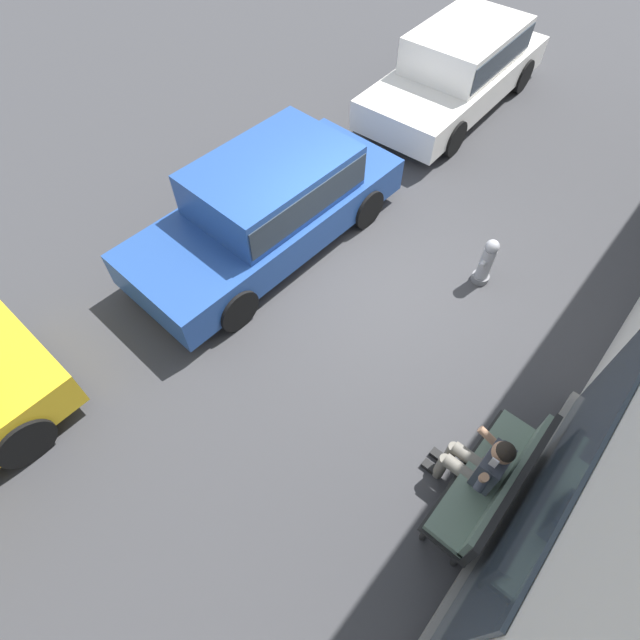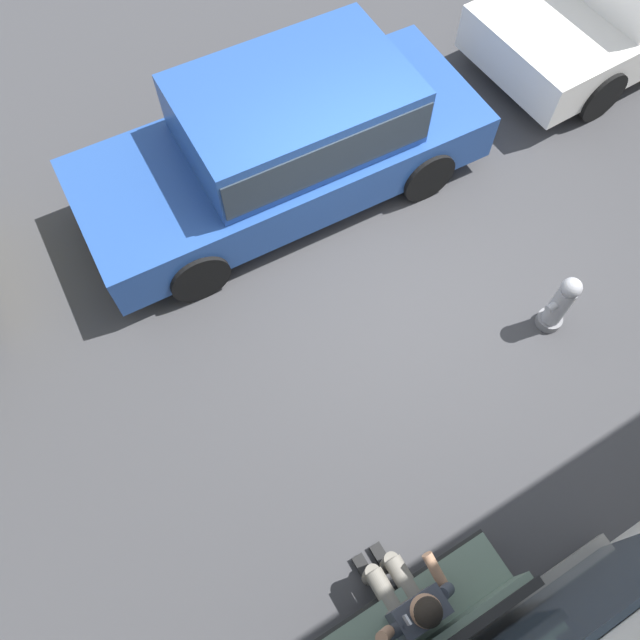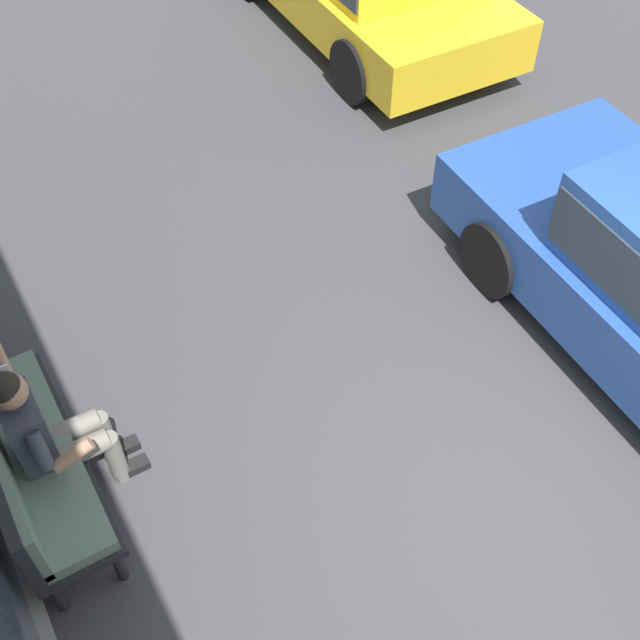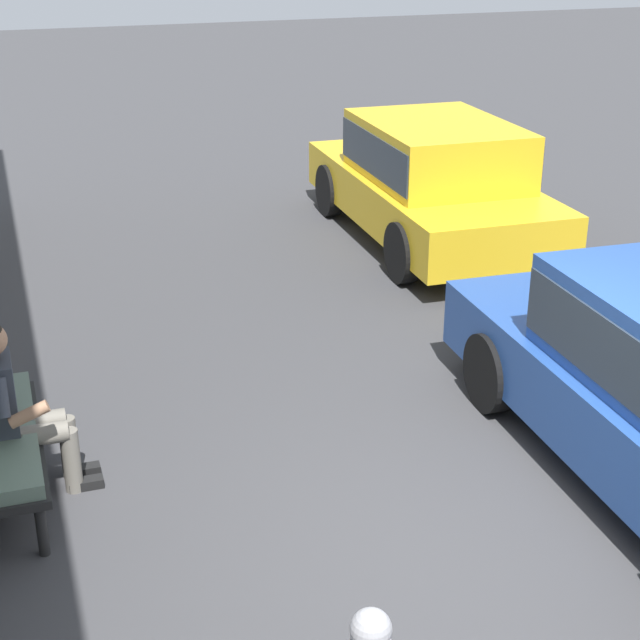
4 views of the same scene
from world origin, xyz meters
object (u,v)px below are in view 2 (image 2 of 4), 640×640
object	(u,v)px
person_on_phone	(408,602)
fire_hydrant	(560,304)
parked_car_mid	(287,137)
bench	(422,631)

from	to	relation	value
person_on_phone	fire_hydrant	size ratio (longest dim) A/B	1.62
parked_car_mid	fire_hydrant	size ratio (longest dim) A/B	5.63
person_on_phone	fire_hydrant	world-z (taller)	person_on_phone
bench	person_on_phone	xyz separation A→B (m)	(-0.00, -0.22, 0.13)
person_on_phone	fire_hydrant	distance (m)	3.22
person_on_phone	parked_car_mid	xyz separation A→B (m)	(-1.45, -4.41, 0.12)
person_on_phone	parked_car_mid	world-z (taller)	parked_car_mid
parked_car_mid	person_on_phone	bearing A→B (deg)	71.86
bench	fire_hydrant	world-z (taller)	bench
parked_car_mid	fire_hydrant	world-z (taller)	parked_car_mid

